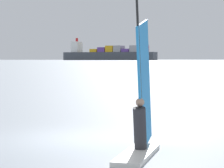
% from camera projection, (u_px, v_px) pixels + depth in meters
% --- Properties ---
extents(ground_plane, '(4000.00, 4000.00, 0.00)m').
position_uv_depth(ground_plane, '(74.00, 139.00, 14.86)').
color(ground_plane, '#9EA8B2').
extents(windsurfer, '(1.36, 3.15, 4.01)m').
position_uv_depth(windsurfer, '(140.00, 119.00, 12.46)').
color(windsurfer, white).
rests_on(windsurfer, ground_plane).
extents(cargo_ship, '(153.12, 78.36, 36.45)m').
position_uv_depth(cargo_ship, '(110.00, 54.00, 800.02)').
color(cargo_ship, '#3F444C').
rests_on(cargo_ship, ground_plane).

